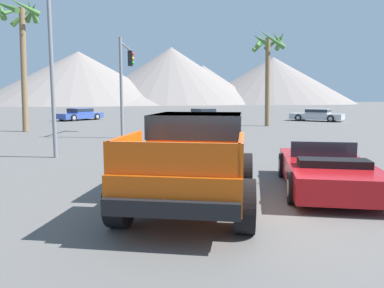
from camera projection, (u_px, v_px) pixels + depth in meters
name	position (u px, v px, depth m)	size (l,w,h in m)	color
ground_plane	(216.00, 206.00, 7.51)	(320.00, 320.00, 0.00)	#5B5956
orange_pickup_truck	(195.00, 152.00, 7.74)	(2.93, 4.97, 1.81)	#CC4C0C
red_convertible_car	(326.00, 172.00, 8.75)	(2.53, 4.49, 1.08)	#B21419
parked_car_blue	(80.00, 114.00, 35.31)	(3.96, 4.64, 1.12)	#334C9E
parked_car_silver	(317.00, 115.00, 33.99)	(4.80, 3.97, 1.10)	#B7BABF
parked_car_dark	(203.00, 115.00, 34.36)	(3.66, 4.53, 1.11)	#232328
traffic_light_main	(126.00, 70.00, 21.05)	(0.38, 3.88, 5.25)	slate
street_lamp_post	(50.00, 26.00, 12.96)	(0.90, 0.24, 7.71)	slate
palm_tree_tall	(269.00, 55.00, 27.67)	(2.69, 2.69, 6.99)	brown
palm_tree_short	(20.00, 33.00, 23.00)	(3.07, 3.19, 8.09)	brown
distant_mountain_range	(165.00, 80.00, 118.49)	(117.34, 72.10, 18.05)	gray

